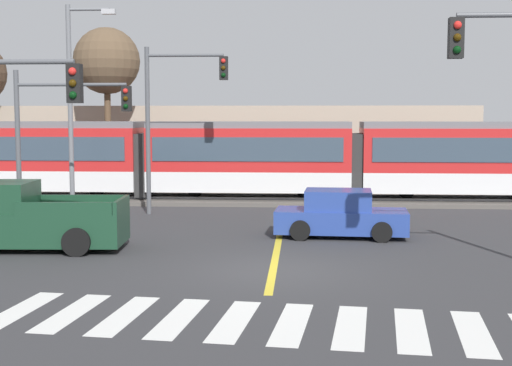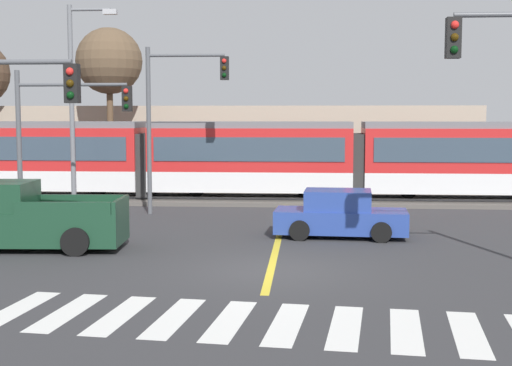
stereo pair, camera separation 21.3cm
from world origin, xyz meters
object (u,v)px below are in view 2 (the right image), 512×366
pickup_truck (26,221)px  traffic_light_far_left (174,105)px  sedan_crossing (340,215)px  bare_tree_west (109,62)px  street_lamp_west (76,94)px  traffic_light_mid_left (59,122)px  light_rail_tram (251,156)px

pickup_truck → traffic_light_far_left: 8.85m
sedan_crossing → bare_tree_west: (-11.14, 13.00, 5.87)m
traffic_light_far_left → street_lamp_west: bearing=163.3°
pickup_truck → traffic_light_mid_left: bearing=98.2°
traffic_light_far_left → sedan_crossing: bearing=-37.5°
pickup_truck → bare_tree_west: bare_tree_west is taller
sedan_crossing → bare_tree_west: size_ratio=0.52×
street_lamp_west → traffic_light_far_left: bearing=-16.7°
bare_tree_west → pickup_truck: bearing=-83.1°
traffic_light_far_left → street_lamp_west: size_ratio=0.78×
light_rail_tram → traffic_light_mid_left: size_ratio=5.08×
traffic_light_mid_left → bare_tree_west: 11.20m
street_lamp_west → sedan_crossing: bearing=-29.9°
light_rail_tram → traffic_light_mid_left: (-6.34, -6.84, 1.60)m
pickup_truck → bare_tree_west: (-1.91, 15.78, 5.73)m
light_rail_tram → street_lamp_west: (-6.99, -2.98, 2.70)m
sedan_crossing → traffic_light_mid_left: 10.63m
light_rail_tram → street_lamp_west: 8.06m
pickup_truck → traffic_light_far_left: size_ratio=0.84×
light_rail_tram → bare_tree_west: size_ratio=3.37×
traffic_light_mid_left → pickup_truck: bearing=-81.8°
sedan_crossing → street_lamp_west: 12.89m
light_rail_tram → street_lamp_west: size_ratio=3.34×
traffic_light_mid_left → sedan_crossing: bearing=-12.7°
sedan_crossing → pickup_truck: bearing=-163.2°
light_rail_tram → pickup_truck: (-5.61, -11.87, -1.20)m
sedan_crossing → traffic_light_far_left: size_ratio=0.66×
pickup_truck → bare_tree_west: size_ratio=0.66×
bare_tree_west → sedan_crossing: bearing=-49.4°
light_rail_tram → sedan_crossing: 9.88m
light_rail_tram → pickup_truck: 13.18m
traffic_light_mid_left → street_lamp_west: street_lamp_west is taller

